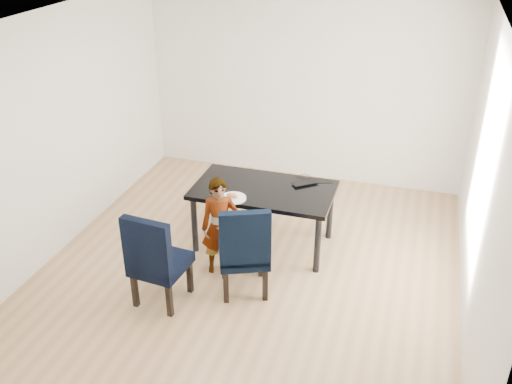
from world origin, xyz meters
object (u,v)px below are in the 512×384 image
(child, at_px, (220,227))
(plate, at_px, (233,198))
(dining_table, at_px, (264,217))
(chair_left, at_px, (160,256))
(chair_right, at_px, (244,247))
(laptop, at_px, (303,182))

(child, bearing_deg, plate, 59.04)
(dining_table, xyz_separation_m, chair_left, (-0.69, -1.30, 0.15))
(dining_table, height_order, child, child)
(dining_table, distance_m, chair_right, 0.91)
(laptop, bearing_deg, chair_right, 33.98)
(chair_right, bearing_deg, child, 121.89)
(chair_left, xyz_separation_m, chair_right, (0.74, 0.41, 0.00))
(chair_right, xyz_separation_m, laptop, (0.35, 1.17, 0.24))
(dining_table, xyz_separation_m, child, (-0.30, -0.65, 0.18))
(chair_right, bearing_deg, laptop, 50.69)
(chair_right, height_order, plate, chair_right)
(chair_right, bearing_deg, chair_left, -174.00)
(dining_table, distance_m, chair_left, 1.48)
(dining_table, relative_size, child, 1.43)
(dining_table, xyz_separation_m, chair_right, (0.05, -0.90, 0.15))
(dining_table, height_order, chair_right, chair_right)
(plate, relative_size, laptop, 0.96)
(laptop, bearing_deg, child, 13.50)
(child, relative_size, laptop, 3.72)
(chair_left, distance_m, chair_right, 0.85)
(dining_table, distance_m, plate, 0.57)
(child, xyz_separation_m, plate, (0.05, 0.31, 0.20))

